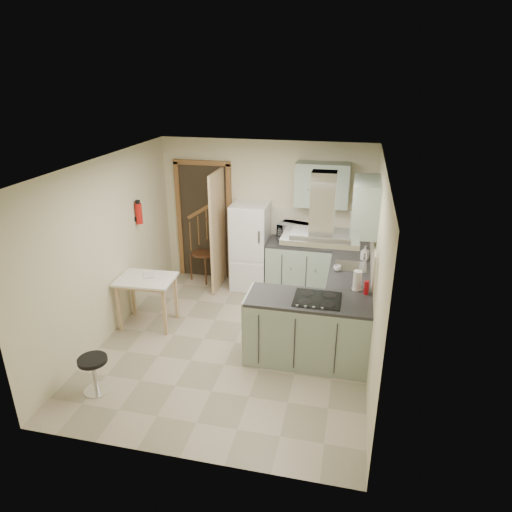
% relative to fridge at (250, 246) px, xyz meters
% --- Properties ---
extents(floor, '(4.20, 4.20, 0.00)m').
position_rel_fridge_xyz_m(floor, '(0.20, -1.80, -0.75)').
color(floor, tan).
rests_on(floor, ground).
extents(ceiling, '(4.20, 4.20, 0.00)m').
position_rel_fridge_xyz_m(ceiling, '(0.20, -1.80, 1.75)').
color(ceiling, silver).
rests_on(ceiling, back_wall).
extents(back_wall, '(3.60, 0.00, 3.60)m').
position_rel_fridge_xyz_m(back_wall, '(0.20, 0.30, 0.50)').
color(back_wall, beige).
rests_on(back_wall, floor).
extents(left_wall, '(0.00, 4.20, 4.20)m').
position_rel_fridge_xyz_m(left_wall, '(-1.60, -1.80, 0.50)').
color(left_wall, beige).
rests_on(left_wall, floor).
extents(right_wall, '(0.00, 4.20, 4.20)m').
position_rel_fridge_xyz_m(right_wall, '(2.00, -1.80, 0.50)').
color(right_wall, beige).
rests_on(right_wall, floor).
extents(doorway, '(1.10, 0.12, 2.10)m').
position_rel_fridge_xyz_m(doorway, '(-0.90, 0.27, 0.30)').
color(doorway, brown).
rests_on(doorway, floor).
extents(fridge, '(0.60, 0.60, 1.50)m').
position_rel_fridge_xyz_m(fridge, '(0.00, 0.00, 0.00)').
color(fridge, white).
rests_on(fridge, floor).
extents(counter_back, '(1.08, 0.60, 0.90)m').
position_rel_fridge_xyz_m(counter_back, '(0.86, 0.00, -0.30)').
color(counter_back, '#9EB2A0').
rests_on(counter_back, floor).
extents(counter_right, '(0.60, 1.95, 0.90)m').
position_rel_fridge_xyz_m(counter_right, '(1.70, -0.68, -0.30)').
color(counter_right, '#9EB2A0').
rests_on(counter_right, floor).
extents(splashback, '(1.68, 0.02, 0.50)m').
position_rel_fridge_xyz_m(splashback, '(1.16, 0.29, 0.40)').
color(splashback, beige).
rests_on(splashback, counter_back).
extents(wall_cabinet_back, '(0.85, 0.35, 0.70)m').
position_rel_fridge_xyz_m(wall_cabinet_back, '(1.15, 0.12, 1.10)').
color(wall_cabinet_back, '#9EB2A0').
rests_on(wall_cabinet_back, back_wall).
extents(wall_cabinet_right, '(0.35, 0.90, 0.70)m').
position_rel_fridge_xyz_m(wall_cabinet_right, '(1.82, -0.95, 1.10)').
color(wall_cabinet_right, '#9EB2A0').
rests_on(wall_cabinet_right, right_wall).
extents(peninsula, '(1.55, 0.65, 0.90)m').
position_rel_fridge_xyz_m(peninsula, '(1.22, -1.98, -0.30)').
color(peninsula, '#9EB2A0').
rests_on(peninsula, floor).
extents(hob, '(0.58, 0.50, 0.01)m').
position_rel_fridge_xyz_m(hob, '(1.32, -1.98, 0.16)').
color(hob, black).
rests_on(hob, peninsula).
extents(extractor_hood, '(0.90, 0.55, 0.10)m').
position_rel_fridge_xyz_m(extractor_hood, '(1.32, -1.98, 0.97)').
color(extractor_hood, silver).
rests_on(extractor_hood, ceiling).
extents(sink, '(0.45, 0.40, 0.01)m').
position_rel_fridge_xyz_m(sink, '(1.70, -0.85, 0.16)').
color(sink, silver).
rests_on(sink, counter_right).
extents(fire_extinguisher, '(0.10, 0.10, 0.32)m').
position_rel_fridge_xyz_m(fire_extinguisher, '(-1.54, -0.90, 0.75)').
color(fire_extinguisher, '#B2140F').
rests_on(fire_extinguisher, left_wall).
extents(drop_leaf_table, '(0.84, 0.65, 0.76)m').
position_rel_fridge_xyz_m(drop_leaf_table, '(-1.18, -1.59, -0.37)').
color(drop_leaf_table, tan).
rests_on(drop_leaf_table, floor).
extents(bentwood_chair, '(0.59, 0.59, 1.01)m').
position_rel_fridge_xyz_m(bentwood_chair, '(-0.87, 0.12, -0.25)').
color(bentwood_chair, '#51241B').
rests_on(bentwood_chair, floor).
extents(stool, '(0.45, 0.45, 0.46)m').
position_rel_fridge_xyz_m(stool, '(-1.14, -3.15, -0.52)').
color(stool, black).
rests_on(stool, floor).
extents(microwave, '(0.60, 0.49, 0.29)m').
position_rel_fridge_xyz_m(microwave, '(0.75, 0.07, 0.29)').
color(microwave, black).
rests_on(microwave, counter_back).
extents(kettle, '(0.15, 0.15, 0.22)m').
position_rel_fridge_xyz_m(kettle, '(1.34, -0.03, 0.26)').
color(kettle, silver).
rests_on(kettle, counter_back).
extents(cereal_box, '(0.15, 0.21, 0.29)m').
position_rel_fridge_xyz_m(cereal_box, '(1.01, 0.13, 0.30)').
color(cereal_box, gold).
rests_on(cereal_box, counter_back).
extents(soap_bottle, '(0.13, 0.13, 0.22)m').
position_rel_fridge_xyz_m(soap_bottle, '(1.89, -0.53, 0.26)').
color(soap_bottle, '#B9BBC7').
rests_on(soap_bottle, counter_right).
extents(paper_towel, '(0.12, 0.12, 0.27)m').
position_rel_fridge_xyz_m(paper_towel, '(1.79, -1.59, 0.29)').
color(paper_towel, silver).
rests_on(paper_towel, counter_right).
extents(cup, '(0.13, 0.13, 0.08)m').
position_rel_fridge_xyz_m(cup, '(1.51, -1.05, 0.19)').
color(cup, silver).
rests_on(cup, counter_right).
extents(red_bottle, '(0.06, 0.06, 0.18)m').
position_rel_fridge_xyz_m(red_bottle, '(1.91, -1.70, 0.24)').
color(red_bottle, '#A10D14').
rests_on(red_bottle, peninsula).
extents(book, '(0.23, 0.26, 0.10)m').
position_rel_fridge_xyz_m(book, '(-1.24, -1.52, 0.05)').
color(book, maroon).
rests_on(book, drop_leaf_table).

